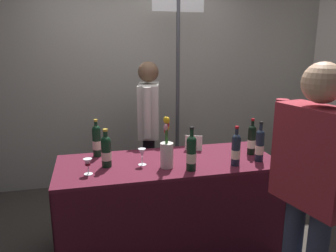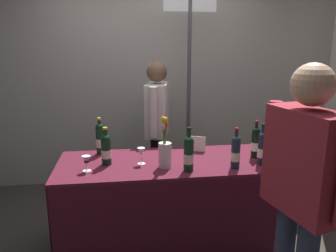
{
  "view_description": "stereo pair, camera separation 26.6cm",
  "coord_description": "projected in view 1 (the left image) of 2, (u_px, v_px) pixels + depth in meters",
  "views": [
    {
      "loc": [
        -0.61,
        -2.52,
        1.74
      ],
      "look_at": [
        0.0,
        0.0,
        1.09
      ],
      "focal_mm": 35.33,
      "sensor_mm": 36.0,
      "label": 1
    },
    {
      "loc": [
        -0.34,
        -2.56,
        1.74
      ],
      "look_at": [
        0.0,
        0.0,
        1.09
      ],
      "focal_mm": 35.33,
      "sensor_mm": 36.0,
      "label": 2
    }
  ],
  "objects": [
    {
      "name": "taster_foreground_right",
      "position": [
        312.0,
        177.0,
        1.9
      ],
      "size": [
        0.31,
        0.62,
        1.65
      ],
      "rotation": [
        0.0,
        0.0,
        1.79
      ],
      "color": "#2D3347",
      "rests_on": "ground_plane"
    },
    {
      "name": "display_bottle_4",
      "position": [
        252.0,
        140.0,
        2.87
      ],
      "size": [
        0.07,
        0.07,
        0.32
      ],
      "color": "black",
      "rests_on": "tasting_table"
    },
    {
      "name": "booth_signpost",
      "position": [
        178.0,
        72.0,
        3.81
      ],
      "size": [
        0.59,
        0.04,
        2.28
      ],
      "color": "#47474C",
      "rests_on": "ground_plane"
    },
    {
      "name": "display_bottle_3",
      "position": [
        260.0,
        145.0,
        2.71
      ],
      "size": [
        0.07,
        0.07,
        0.33
      ],
      "color": "#192333",
      "rests_on": "tasting_table"
    },
    {
      "name": "tasting_table",
      "position": [
        168.0,
        188.0,
        2.8
      ],
      "size": [
        1.81,
        0.73,
        0.79
      ],
      "color": "#4C1423",
      "rests_on": "ground_plane"
    },
    {
      "name": "ground_plane",
      "position": [
        168.0,
        245.0,
        2.93
      ],
      "size": [
        12.0,
        12.0,
        0.0
      ],
      "primitive_type": "plane",
      "color": "#38332D"
    },
    {
      "name": "back_partition",
      "position": [
        138.0,
        84.0,
        4.12
      ],
      "size": [
        7.72,
        0.12,
        2.51
      ],
      "primitive_type": "cube",
      "color": "#9E998E",
      "rests_on": "ground_plane"
    },
    {
      "name": "flower_vase",
      "position": [
        167.0,
        151.0,
        2.57
      ],
      "size": [
        0.1,
        0.1,
        0.42
      ],
      "color": "silver",
      "rests_on": "tasting_table"
    },
    {
      "name": "featured_wine_bottle",
      "position": [
        236.0,
        149.0,
        2.61
      ],
      "size": [
        0.07,
        0.07,
        0.32
      ],
      "color": "#192333",
      "rests_on": "tasting_table"
    },
    {
      "name": "wine_glass_mid",
      "position": [
        142.0,
        153.0,
        2.63
      ],
      "size": [
        0.07,
        0.07,
        0.14
      ],
      "color": "silver",
      "rests_on": "tasting_table"
    },
    {
      "name": "brochure_stand",
      "position": [
        194.0,
        143.0,
        3.0
      ],
      "size": [
        0.15,
        0.07,
        0.14
      ],
      "primitive_type": "cube",
      "rotation": [
        -0.05,
        0.0,
        5.88
      ],
      "color": "silver",
      "rests_on": "tasting_table"
    },
    {
      "name": "display_bottle_2",
      "position": [
        106.0,
        151.0,
        2.59
      ],
      "size": [
        0.08,
        0.08,
        0.31
      ],
      "color": "black",
      "rests_on": "tasting_table"
    },
    {
      "name": "wine_glass_near_vendor",
      "position": [
        88.0,
        163.0,
        2.44
      ],
      "size": [
        0.07,
        0.07,
        0.12
      ],
      "color": "silver",
      "rests_on": "tasting_table"
    },
    {
      "name": "display_bottle_1",
      "position": [
        97.0,
        140.0,
        2.83
      ],
      "size": [
        0.07,
        0.07,
        0.33
      ],
      "color": "black",
      "rests_on": "tasting_table"
    },
    {
      "name": "display_bottle_0",
      "position": [
        191.0,
        152.0,
        2.51
      ],
      "size": [
        0.08,
        0.08,
        0.34
      ],
      "color": "black",
      "rests_on": "tasting_table"
    },
    {
      "name": "vendor_presenter",
      "position": [
        149.0,
        122.0,
        3.52
      ],
      "size": [
        0.3,
        0.57,
        1.56
      ],
      "rotation": [
        0.0,
        0.0,
        -1.8
      ],
      "color": "black",
      "rests_on": "ground_plane"
    }
  ]
}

